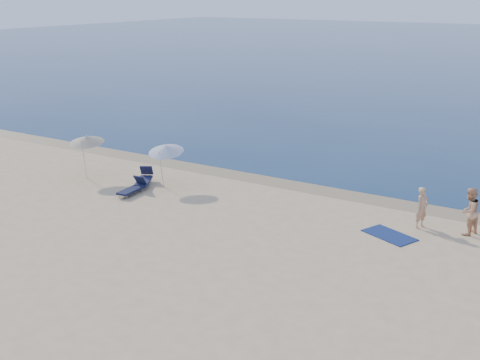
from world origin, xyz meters
name	(u,v)px	position (x,y,z in m)	size (l,w,h in m)	color
wet_sand_strip	(350,195)	(0.00, 19.40, 0.00)	(240.00, 1.60, 0.00)	#847254
person_left	(422,208)	(3.87, 17.06, 0.84)	(0.61, 0.40, 1.68)	tan
person_right	(469,211)	(5.58, 17.34, 0.94)	(0.91, 0.71, 1.87)	tan
beach_towel	(389,235)	(3.08, 15.62, 0.02)	(1.97, 1.09, 0.03)	#0F1D4D
umbrella_near	(166,149)	(-8.01, 16.03, 1.86)	(2.04, 2.06, 2.21)	silver
umbrella_far	(87,139)	(-12.22, 15.08, 1.99)	(2.26, 2.28, 2.31)	silver
lounger_left	(144,179)	(-9.10, 15.62, 0.29)	(1.39, 1.88, 0.80)	#15193C
lounger_right	(133,188)	(-8.69, 14.30, 0.27)	(0.65, 1.69, 0.73)	#121933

